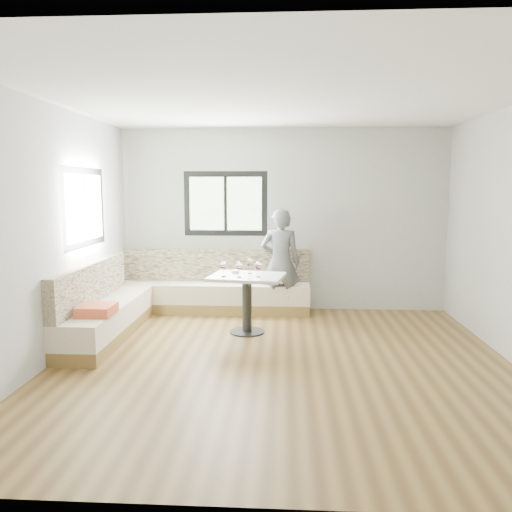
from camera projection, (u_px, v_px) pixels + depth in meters
The scene contains 9 objects.
room at pixel (275, 233), 5.33m from camera, with size 5.01×5.01×2.81m.
banquette at pixel (171, 299), 7.09m from camera, with size 2.90×2.80×0.95m.
table at pixel (247, 290), 6.51m from camera, with size 1.03×0.86×0.77m.
person at pixel (281, 262), 7.41m from camera, with size 0.58×0.38×1.60m, color #585A5E.
olive_ramekin at pixel (235, 272), 6.63m from camera, with size 0.10×0.10×0.04m.
wine_glass_a at pixel (223, 266), 6.35m from camera, with size 0.09×0.09×0.20m.
wine_glass_b at pixel (239, 266), 6.30m from camera, with size 0.09×0.09×0.20m.
wine_glass_c at pixel (258, 266), 6.32m from camera, with size 0.09×0.09×0.20m.
wine_glass_d at pixel (250, 263), 6.58m from camera, with size 0.09×0.09×0.20m.
Camera 1 is at (0.02, -5.24, 1.90)m, focal length 35.00 mm.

